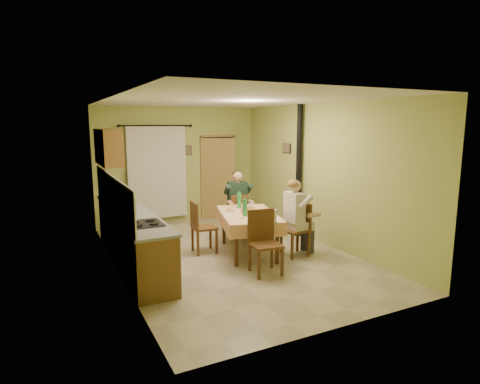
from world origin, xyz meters
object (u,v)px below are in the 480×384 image
chair_left (204,237)px  chair_right (296,240)px  stove_flue (298,188)px  chair_far (238,223)px  chair_near (265,256)px  dining_table (248,233)px  man_far (238,196)px  man_right (296,209)px

chair_left → chair_right: bearing=61.6°
chair_right → stove_flue: bearing=-36.1°
chair_far → chair_left: size_ratio=0.95×
chair_far → chair_left: bearing=-136.0°
chair_near → chair_left: (-0.51, 1.44, -0.00)m
chair_far → dining_table: bearing=-95.3°
chair_left → stove_flue: (2.28, 0.23, 0.73)m
chair_right → stove_flue: (0.83, 1.15, 0.73)m
chair_left → stove_flue: 2.41m
stove_flue → chair_right: bearing=-125.9°
dining_table → chair_right: chair_right is taller
chair_right → chair_left: 1.72m
dining_table → man_far: bearing=89.1°
chair_left → man_right: bearing=61.3°
chair_near → man_far: bearing=-97.9°
chair_far → man_right: (0.38, -1.61, 0.59)m
man_right → stove_flue: 1.43m
dining_table → man_far: size_ratio=1.32×
chair_near → stove_flue: (1.78, 1.67, 0.73)m
chair_right → stove_flue: size_ratio=0.35×
dining_table → chair_near: 1.08m
man_far → chair_right: bearing=-65.6°
chair_right → dining_table: bearing=53.0°
dining_table → chair_right: size_ratio=1.87×
man_far → chair_left: bearing=-135.6°
dining_table → chair_left: size_ratio=1.88×
dining_table → man_right: size_ratio=1.32×
man_right → chair_near: bearing=119.1°
dining_table → stove_flue: stove_flue is taller
chair_left → stove_flue: stove_flue is taller
chair_far → man_far: bearing=90.0°
chair_left → dining_table: bearing=66.5°
dining_table → man_far: man_far is taller
chair_right → chair_far: bearing=13.5°
chair_left → stove_flue: size_ratio=0.35×
chair_right → chair_left: (-1.45, 0.91, -0.00)m
dining_table → chair_right: 0.88m
man_far → man_right: bearing=-66.1°
chair_far → chair_near: chair_near is taller
chair_near → stove_flue: 2.55m
chair_far → chair_near: bearing=-93.7°
man_far → stove_flue: (1.22, -0.47, 0.15)m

